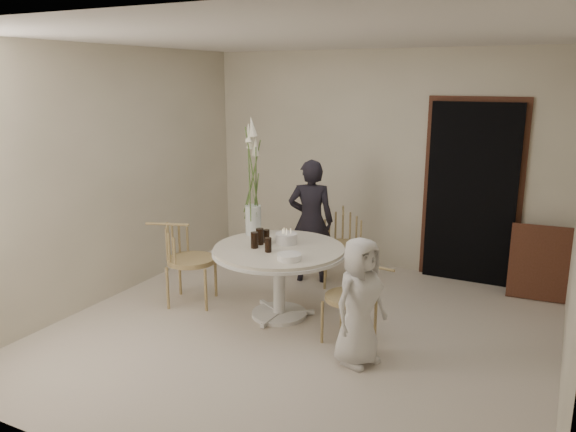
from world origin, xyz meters
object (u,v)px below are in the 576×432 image
at_px(chair_right, 361,292).
at_px(chair_left, 180,251).
at_px(chair_far, 343,236).
at_px(boy, 360,302).
at_px(girl, 311,221).
at_px(table, 279,258).
at_px(birthday_cake, 286,238).
at_px(flower_vase, 253,190).

relative_size(chair_right, chair_left, 0.88).
distance_m(chair_far, boy, 2.00).
xyz_separation_m(chair_far, chair_left, (-1.29, -1.42, 0.03)).
bearing_deg(girl, chair_left, 32.76).
height_order(chair_right, girl, girl).
distance_m(table, boy, 1.18).
bearing_deg(birthday_cake, chair_left, -164.73).
bearing_deg(flower_vase, chair_right, -19.96).
bearing_deg(flower_vase, table, -32.29).
height_order(chair_left, boy, boy).
bearing_deg(boy, chair_right, 40.54).
bearing_deg(girl, chair_far, -172.64).
relative_size(table, chair_left, 1.50).
height_order(chair_far, girl, girl).
relative_size(boy, birthday_cake, 5.01).
relative_size(chair_far, chair_left, 0.95).
height_order(chair_far, boy, boy).
bearing_deg(chair_far, table, -119.94).
distance_m(chair_left, boy, 2.19).
relative_size(chair_far, flower_vase, 0.68).
distance_m(boy, birthday_cake, 1.27).
relative_size(chair_far, girl, 0.58).
relative_size(chair_left, boy, 0.80).
relative_size(table, girl, 0.91).
bearing_deg(chair_right, girl, -132.59).
xyz_separation_m(chair_right, girl, (-1.09, 1.30, 0.22)).
xyz_separation_m(boy, flower_vase, (-1.51, 0.84, 0.66)).
bearing_deg(birthday_cake, boy, -33.67).
bearing_deg(chair_left, birthday_cake, -94.46).
xyz_separation_m(chair_far, birthday_cake, (-0.18, -1.11, 0.24)).
bearing_deg(chair_left, flower_vase, -74.84).
bearing_deg(girl, flower_vase, 48.88).
bearing_deg(table, chair_left, -171.97).
bearing_deg(chair_right, birthday_cake, -103.84).
bearing_deg(girl, boy, 106.66).
height_order(chair_right, chair_left, chair_left).
bearing_deg(birthday_cake, chair_right, -21.30).
xyz_separation_m(girl, flower_vase, (-0.31, -0.79, 0.48)).
distance_m(chair_left, birthday_cake, 1.18).
relative_size(girl, birthday_cake, 6.61).
bearing_deg(chair_right, boy, 25.38).
bearing_deg(chair_far, flower_vase, -145.55).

